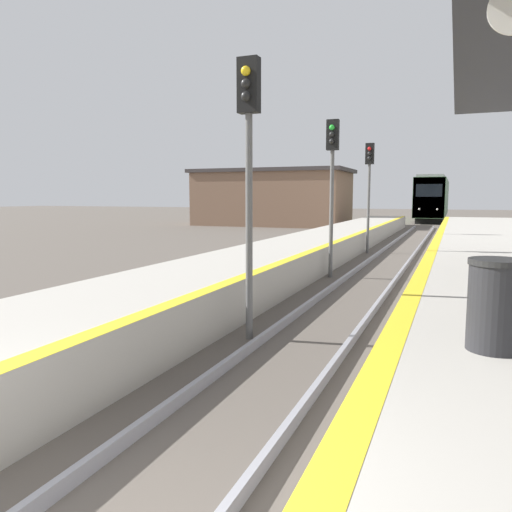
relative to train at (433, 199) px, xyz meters
name	(u,v)px	position (x,y,z in m)	size (l,w,h in m)	color
train	(433,199)	(0.00, 0.00, 0.00)	(2.71, 17.76, 4.43)	black
signal_near	(249,147)	(-1.03, -47.18, 1.07)	(0.36, 0.31, 4.77)	#595959
signal_mid	(332,169)	(-1.27, -40.04, 1.07)	(0.36, 0.31, 4.77)	#595959
signal_far	(369,177)	(-1.31, -32.91, 1.07)	(0.36, 0.31, 4.77)	#595959
trash_bin	(496,305)	(2.69, -49.43, -0.88)	(0.59, 0.59, 0.96)	#262628
station_building	(273,197)	(-12.56, -14.12, 0.15)	(13.23, 7.17, 4.78)	brown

